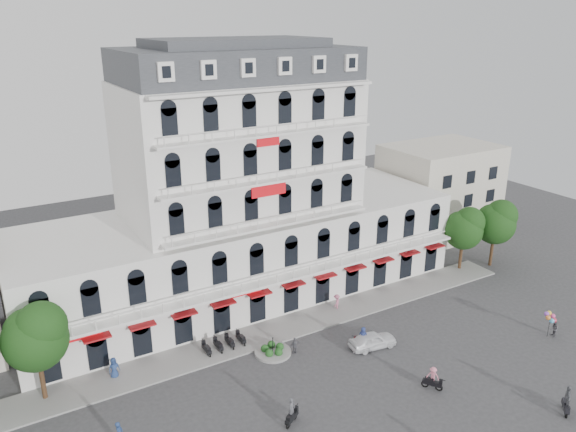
# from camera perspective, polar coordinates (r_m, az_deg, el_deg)

# --- Properties ---
(ground) EXTENTS (120.00, 120.00, 0.00)m
(ground) POSITION_cam_1_polar(r_m,az_deg,el_deg) (47.44, 5.45, -16.14)
(ground) COLOR #38383A
(ground) RESTS_ON ground
(sidewalk) EXTENTS (53.00, 4.00, 0.16)m
(sidewalk) POSITION_cam_1_polar(r_m,az_deg,el_deg) (53.67, -0.29, -11.30)
(sidewalk) COLOR gray
(sidewalk) RESTS_ON ground
(main_building) EXTENTS (45.00, 15.00, 25.80)m
(main_building) POSITION_cam_1_polar(r_m,az_deg,el_deg) (56.81, -4.91, 1.41)
(main_building) COLOR silver
(main_building) RESTS_ON ground
(flank_building_east) EXTENTS (14.00, 10.00, 12.00)m
(flank_building_east) POSITION_cam_1_polar(r_m,az_deg,el_deg) (76.67, 15.07, 2.53)
(flank_building_east) COLOR beige
(flank_building_east) RESTS_ON ground
(traffic_island) EXTENTS (3.20, 3.20, 1.60)m
(traffic_island) POSITION_cam_1_polar(r_m,az_deg,el_deg) (50.10, -1.55, -13.54)
(traffic_island) COLOR gray
(traffic_island) RESTS_ON ground
(parked_scooter_row) EXTENTS (4.40, 1.80, 1.10)m
(parked_scooter_row) POSITION_cam_1_polar(r_m,az_deg,el_deg) (51.12, -6.49, -13.27)
(parked_scooter_row) COLOR black
(parked_scooter_row) RESTS_ON ground
(tree_west_inner) EXTENTS (4.76, 4.76, 8.25)m
(tree_west_inner) POSITION_cam_1_polar(r_m,az_deg,el_deg) (45.88, -24.29, -10.92)
(tree_west_inner) COLOR #382314
(tree_west_inner) RESTS_ON ground
(tree_east_inner) EXTENTS (4.40, 4.37, 7.57)m
(tree_east_inner) POSITION_cam_1_polar(r_m,az_deg,el_deg) (66.33, 17.48, -1.09)
(tree_east_inner) COLOR #382314
(tree_east_inner) RESTS_ON ground
(tree_east_outer) EXTENTS (4.65, 4.65, 8.05)m
(tree_east_outer) POSITION_cam_1_polar(r_m,az_deg,el_deg) (68.55, 20.38, -0.46)
(tree_east_outer) COLOR #382314
(tree_east_outer) RESTS_ON ground
(parked_car) EXTENTS (4.50, 2.32, 1.46)m
(parked_car) POSITION_cam_1_polar(r_m,az_deg,el_deg) (51.19, 8.60, -12.36)
(parked_car) COLOR white
(parked_car) RESTS_ON ground
(rider_west) EXTENTS (1.51, 1.09, 2.18)m
(rider_west) POSITION_cam_1_polar(r_m,az_deg,el_deg) (42.45, 0.39, -19.31)
(rider_west) COLOR black
(rider_west) RESTS_ON ground
(rider_east) EXTENTS (1.28, 1.33, 2.07)m
(rider_east) POSITION_cam_1_polar(r_m,az_deg,el_deg) (50.85, 7.62, -12.17)
(rider_east) COLOR maroon
(rider_east) RESTS_ON ground
(rider_northeast) EXTENTS (1.34, 1.28, 2.36)m
(rider_northeast) POSITION_cam_1_polar(r_m,az_deg,el_deg) (47.85, 26.48, -16.32)
(rider_northeast) COLOR black
(rider_northeast) RESTS_ON ground
(rider_center) EXTENTS (1.13, 1.47, 1.99)m
(rider_center) POSITION_cam_1_polar(r_m,az_deg,el_deg) (46.98, 14.49, -15.62)
(rider_center) COLOR black
(rider_center) RESTS_ON ground
(pedestrian_left) EXTENTS (0.98, 0.72, 1.85)m
(pedestrian_left) POSITION_cam_1_polar(r_m,az_deg,el_deg) (48.89, -17.25, -14.53)
(pedestrian_left) COLOR navy
(pedestrian_left) RESTS_ON ground
(pedestrian_mid) EXTENTS (0.93, 0.47, 1.52)m
(pedestrian_mid) POSITION_cam_1_polar(r_m,az_deg,el_deg) (49.86, 0.71, -13.02)
(pedestrian_mid) COLOR #56565E
(pedestrian_mid) RESTS_ON ground
(pedestrian_right) EXTENTS (1.23, 1.15, 1.67)m
(pedestrian_right) POSITION_cam_1_polar(r_m,az_deg,el_deg) (56.64, 4.97, -8.72)
(pedestrian_right) COLOR #C26785
(pedestrian_right) RESTS_ON ground
(balloon_vendor) EXTENTS (1.42, 1.29, 2.45)m
(balloon_vendor) POSITION_cam_1_polar(r_m,az_deg,el_deg) (57.18, 25.28, -9.88)
(balloon_vendor) COLOR #535158
(balloon_vendor) RESTS_ON ground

